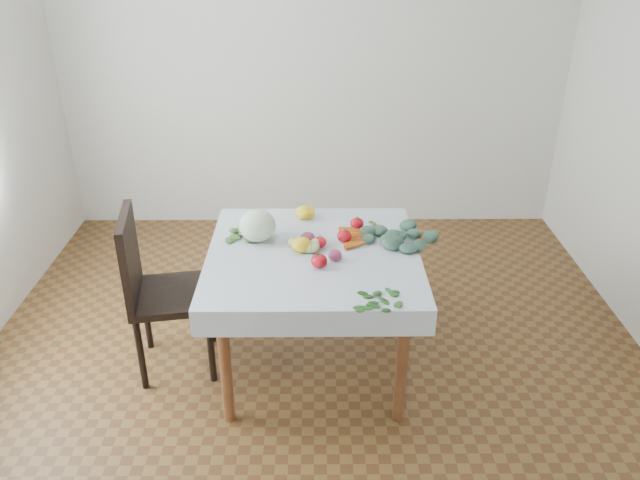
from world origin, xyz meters
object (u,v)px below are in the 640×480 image
Objects in this scene: table at (313,269)px; chair at (154,283)px; cabbage at (257,225)px; carrot_bunch at (358,236)px; heirloom_back at (305,212)px.

chair reaches higher than table.
cabbage reaches higher than carrot_bunch.
table is 0.88m from chair.
chair is at bearing -172.91° from carrot_bunch.
table is 1.03× the size of chair.
cabbage is at bearing 12.38° from chair.
heirloom_back is (-0.05, 0.42, 0.14)m from table.
heirloom_back reaches higher than table.
carrot_bunch is (1.12, 0.14, 0.21)m from chair.
chair is at bearing 178.86° from table.
cabbage is 1.71× the size of heirloom_back.
carrot_bunch is (0.30, -0.26, -0.03)m from heirloom_back.
table is 8.61× the size of heirloom_back.
cabbage is (-0.31, 0.14, 0.19)m from table.
cabbage is 0.77× the size of carrot_bunch.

